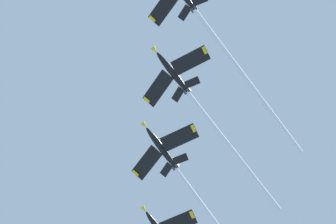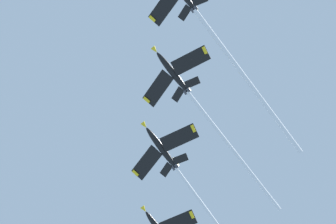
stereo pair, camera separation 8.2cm
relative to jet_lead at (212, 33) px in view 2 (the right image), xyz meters
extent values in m
cube|color=black|center=(11.31, 3.68, 5.43)|extent=(7.40, 9.42, 1.83)
cube|color=yellow|center=(13.96, 0.53, 5.40)|extent=(1.78, 1.44, 0.93)
cube|color=black|center=(3.31, 6.45, 3.59)|extent=(3.97, 3.15, 0.97)
cube|color=black|center=(6.50, 3.19, 3.59)|extent=(3.10, 3.97, 0.97)
cube|color=yellow|center=(4.57, 4.49, 4.93)|extent=(2.57, 2.52, 3.59)
cylinder|color=#38383D|center=(4.12, 4.67, 3.14)|extent=(1.46, 1.45, 1.17)
cylinder|color=#38383D|center=(4.75, 4.03, 3.14)|extent=(1.46, 1.45, 1.17)
cylinder|color=white|center=(-8.55, -8.39, -6.28)|extent=(26.79, 26.34, 19.58)
ellipsoid|color=black|center=(8.44, -10.26, -0.43)|extent=(9.41, 8.79, 6.72)
cone|color=yellow|center=(12.83, -6.25, 2.65)|extent=(2.27, 2.22, 1.80)
ellipsoid|color=black|center=(9.61, -9.19, 1.07)|extent=(2.82, 2.69, 2.09)
cube|color=black|center=(4.37, -6.79, -0.88)|extent=(9.32, 7.72, 1.83)
cube|color=yellow|center=(1.37, -3.98, -0.91)|extent=(1.50, 1.76, 0.93)
cube|color=black|center=(11.52, -14.62, -0.88)|extent=(7.17, 9.48, 1.83)
cube|color=yellow|center=(14.05, -17.87, -0.91)|extent=(1.79, 1.40, 0.93)
cube|color=black|center=(3.62, -11.57, -2.72)|extent=(3.96, 3.23, 0.97)
cube|color=black|center=(6.69, -14.94, -2.72)|extent=(3.01, 3.97, 0.97)
cube|color=yellow|center=(4.81, -13.57, -1.39)|extent=(2.65, 2.44, 3.59)
cylinder|color=#38383D|center=(4.36, -13.37, -3.18)|extent=(1.47, 1.44, 1.17)
cylinder|color=#38383D|center=(4.97, -14.03, -3.18)|extent=(1.47, 1.44, 1.17)
cylinder|color=white|center=(-6.82, -24.19, -11.23)|extent=(23.56, 21.61, 16.65)
ellipsoid|color=black|center=(9.85, -27.36, -7.03)|extent=(9.26, 8.93, 6.76)
cone|color=yellow|center=(14.15, -23.26, -3.93)|extent=(2.26, 2.23, 1.80)
ellipsoid|color=black|center=(11.00, -26.27, -5.52)|extent=(2.79, 2.72, 2.09)
cube|color=black|center=(5.71, -23.98, -7.49)|extent=(9.36, 7.59, 1.84)
cube|color=yellow|center=(2.65, -21.23, -7.52)|extent=(1.48, 1.77, 0.94)
cube|color=black|center=(13.03, -31.65, -7.49)|extent=(7.30, 9.45, 1.84)
cube|color=yellow|center=(15.62, -34.84, -7.52)|extent=(1.78, 1.42, 0.94)
cube|color=black|center=(5.07, -28.77, -9.34)|extent=(3.96, 3.18, 0.97)
cube|color=black|center=(8.21, -32.07, -9.34)|extent=(3.06, 3.97, 0.97)
cube|color=yellow|center=(6.30, -30.74, -8.01)|extent=(2.60, 2.49, 3.59)
cylinder|color=#38383D|center=(5.85, -30.55, -9.80)|extent=(1.46, 1.45, 1.17)
cylinder|color=#38383D|center=(6.47, -31.20, -9.80)|extent=(1.46, 1.45, 1.17)
cone|color=yellow|center=(12.91, -42.82, -11.27)|extent=(2.26, 2.24, 1.81)
ellipsoid|color=black|center=(9.79, -45.83, -12.92)|extent=(2.78, 2.73, 2.12)
cube|color=black|center=(4.51, -43.56, -14.91)|extent=(9.36, 7.54, 1.88)
cube|color=yellow|center=(1.44, -40.83, -14.95)|extent=(1.47, 1.76, 0.96)
camera|label=1|loc=(13.78, 49.54, -131.75)|focal=65.14mm
camera|label=2|loc=(13.86, 49.53, -131.75)|focal=65.14mm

